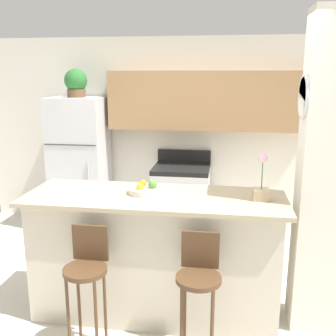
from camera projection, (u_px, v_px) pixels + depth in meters
name	position (u px, v px, depth m)	size (l,w,h in m)	color
ground_plane	(156.00, 311.00, 3.53)	(14.00, 14.00, 0.00)	beige
wall_back	(194.00, 121.00, 5.20)	(5.60, 0.38, 2.55)	silver
pillar_right	(322.00, 178.00, 3.07)	(0.38, 0.33, 2.55)	silver
counter_bar	(155.00, 255.00, 3.40)	(2.18, 0.76, 1.09)	beige
refrigerator	(80.00, 164.00, 5.28)	(0.71, 0.65, 1.78)	silver
stove_range	(181.00, 199.00, 5.18)	(0.72, 0.65, 1.07)	silver
bar_stool_left	(87.00, 272.00, 2.92)	(0.32, 0.32, 0.97)	#4C331E
bar_stool_right	(199.00, 280.00, 2.80)	(0.32, 0.32, 0.97)	#4C331E
potted_plant_on_fridge	(76.00, 83.00, 5.02)	(0.29, 0.29, 0.36)	brown
orchid_vase	(261.00, 188.00, 3.14)	(0.13, 0.13, 0.38)	tan
fruit_bowl	(146.00, 189.00, 3.32)	(0.28, 0.28, 0.11)	silver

